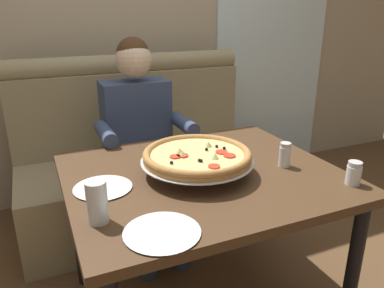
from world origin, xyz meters
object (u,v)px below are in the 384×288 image
at_px(plate_near_right, 162,231).
at_px(drinking_glass, 97,204).
at_px(pizza, 197,156).
at_px(plate_near_left, 103,186).
at_px(booth_bench, 143,165).
at_px(dining_table, 203,190).
at_px(patio_chair, 236,93).
at_px(diner_main, 141,135).
at_px(shaker_parmesan, 354,175).
at_px(shaker_pepper_flakes, 285,156).

height_order(plate_near_right, drinking_glass, drinking_glass).
bearing_deg(pizza, plate_near_left, 177.46).
height_order(booth_bench, pizza, booth_bench).
bearing_deg(plate_near_left, dining_table, -2.19).
bearing_deg(drinking_glass, booth_bench, 67.45).
distance_m(pizza, patio_chair, 2.73).
distance_m(diner_main, shaker_parmesan, 1.21).
height_order(shaker_parmesan, drinking_glass, drinking_glass).
xyz_separation_m(plate_near_left, drinking_glass, (-0.06, -0.24, 0.06)).
distance_m(pizza, shaker_parmesan, 0.65).
relative_size(diner_main, plate_near_left, 5.44).
relative_size(shaker_pepper_flakes, plate_near_right, 0.45).
bearing_deg(plate_near_right, drinking_glass, 138.66).
xyz_separation_m(diner_main, shaker_parmesan, (0.59, -1.05, 0.08)).
distance_m(plate_near_left, plate_near_right, 0.41).
bearing_deg(diner_main, drinking_glass, -114.44).
xyz_separation_m(diner_main, pizza, (0.05, -0.70, 0.12)).
bearing_deg(plate_near_right, dining_table, 49.48).
relative_size(shaker_pepper_flakes, drinking_glass, 0.75).
bearing_deg(dining_table, pizza, -177.05).
xyz_separation_m(pizza, shaker_pepper_flakes, (0.40, -0.09, -0.03)).
bearing_deg(plate_near_left, shaker_pepper_flakes, -7.48).
distance_m(dining_table, patio_chair, 2.69).
xyz_separation_m(shaker_pepper_flakes, patio_chair, (1.12, 2.33, -0.27)).
relative_size(diner_main, plate_near_right, 5.05).
bearing_deg(plate_near_left, plate_near_right, -74.28).
bearing_deg(plate_near_left, pizza, -2.54).
height_order(shaker_pepper_flakes, plate_near_left, shaker_pepper_flakes).
relative_size(diner_main, shaker_pepper_flakes, 11.31).
distance_m(booth_bench, shaker_pepper_flakes, 1.18).
relative_size(booth_bench, patio_chair, 1.90).
height_order(booth_bench, plate_near_right, booth_bench).
xyz_separation_m(booth_bench, shaker_parmesan, (0.51, -1.32, 0.39)).
relative_size(pizza, plate_near_right, 1.93).
bearing_deg(shaker_pepper_flakes, plate_near_left, 172.52).
distance_m(plate_near_right, patio_chair, 3.19).
bearing_deg(drinking_glass, plate_near_right, -41.34).
bearing_deg(plate_near_left, shaker_parmesan, -21.40).
distance_m(pizza, plate_near_right, 0.48).
xyz_separation_m(diner_main, plate_near_right, (-0.25, -1.08, 0.05)).
height_order(booth_bench, drinking_glass, booth_bench).
relative_size(dining_table, plate_near_right, 4.64).
height_order(plate_near_right, patio_chair, patio_chair).
xyz_separation_m(diner_main, patio_chair, (1.56, 1.55, -0.19)).
bearing_deg(shaker_pepper_flakes, shaker_parmesan, -61.62).
bearing_deg(booth_bench, plate_near_left, -114.57).
bearing_deg(shaker_parmesan, drinking_glass, 172.79).
xyz_separation_m(booth_bench, shaker_pepper_flakes, (0.37, -1.05, 0.40)).
relative_size(pizza, patio_chair, 0.57).
xyz_separation_m(diner_main, drinking_glass, (-0.42, -0.93, 0.10)).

